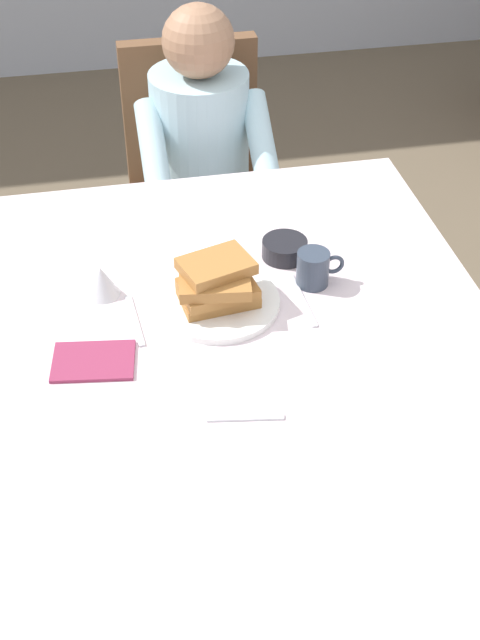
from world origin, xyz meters
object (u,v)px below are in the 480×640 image
plate_breakfast (218,302)px  cup_coffee (314,268)px  breakfast_stack (217,283)px  spoon_near_edge (245,418)px  knife_right_of_plate (302,299)px  bowl_butter (285,249)px  chair_diner (196,168)px  diner_person (203,153)px  syrup_pitcher (102,281)px  fork_left_of_plate (135,320)px  dining_table_main (257,383)px

plate_breakfast → cup_coffee: bearing=9.3°
breakfast_stack → spoon_near_edge: 0.36m
plate_breakfast → knife_right_of_plate: (0.19, -0.02, -0.01)m
bowl_butter → knife_right_of_plate: bowl_butter is taller
bowl_butter → chair_diner: bearing=96.2°
chair_diner → bowl_butter: 0.88m
chair_diner → plate_breakfast: bearing=84.3°
diner_person → spoon_near_edge: bearing=84.7°
bowl_butter → syrup_pitcher: (-0.44, -0.06, 0.02)m
cup_coffee → syrup_pitcher: size_ratio=1.41×
breakfast_stack → knife_right_of_plate: size_ratio=0.92×
plate_breakfast → spoon_near_edge: size_ratio=1.87×
cup_coffee → bowl_butter: size_ratio=1.03×
diner_person → knife_right_of_plate: 0.87m
diner_person → fork_left_of_plate: 0.91m
dining_table_main → spoon_near_edge: spoon_near_edge is taller
chair_diner → syrup_pitcher: size_ratio=11.63×
bowl_butter → knife_right_of_plate: size_ratio=0.55×
chair_diner → fork_left_of_plate: bearing=74.1°
dining_table_main → cup_coffee: bearing=49.8°
breakfast_stack → syrup_pitcher: breakfast_stack is taller
dining_table_main → syrup_pitcher: syrup_pitcher is taller
breakfast_stack → knife_right_of_plate: breakfast_stack is taller
plate_breakfast → syrup_pitcher: syrup_pitcher is taller
plate_breakfast → knife_right_of_plate: 0.19m
dining_table_main → fork_left_of_plate: 0.30m
breakfast_stack → bowl_butter: (0.19, 0.16, -0.04)m
dining_table_main → diner_person: 1.01m
chair_diner → knife_right_of_plate: 1.04m
spoon_near_edge → plate_breakfast: bearing=97.3°
syrup_pitcher → knife_right_of_plate: (0.44, -0.11, -0.04)m
chair_diner → plate_breakfast: (-0.10, -1.00, 0.22)m
bowl_butter → diner_person: bearing=97.6°
cup_coffee → bowl_butter: 0.13m
dining_table_main → spoon_near_edge: size_ratio=10.16×
plate_breakfast → spoon_near_edge: (-0.01, -0.36, -0.01)m
cup_coffee → knife_right_of_plate: 0.08m
dining_table_main → knife_right_of_plate: knife_right_of_plate is taller
diner_person → breakfast_stack: 0.86m
plate_breakfast → diner_person: bearing=83.2°
diner_person → fork_left_of_plate: bearing=71.4°
breakfast_stack → fork_left_of_plate: (-0.19, -0.01, -0.06)m
dining_table_main → syrup_pitcher: 0.42m
syrup_pitcher → spoon_near_edge: syrup_pitcher is taller
dining_table_main → fork_left_of_plate: (-0.24, 0.15, 0.09)m
spoon_near_edge → cup_coffee: bearing=67.6°
knife_right_of_plate → plate_breakfast: bearing=81.5°
bowl_butter → fork_left_of_plate: (-0.38, -0.18, -0.02)m
diner_person → spoon_near_edge: 1.21m
breakfast_stack → spoon_near_edge: bearing=-91.2°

